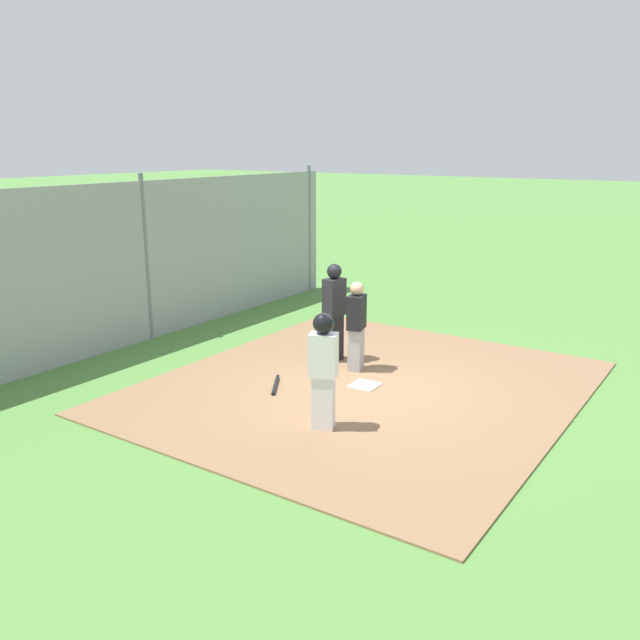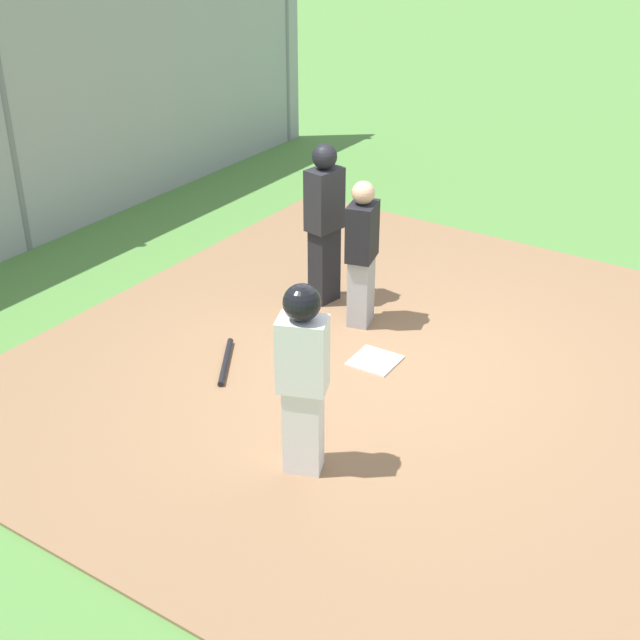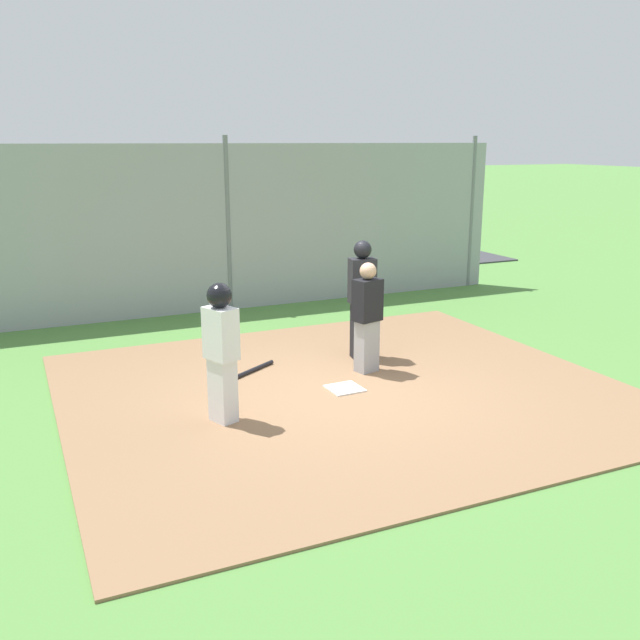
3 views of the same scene
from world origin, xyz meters
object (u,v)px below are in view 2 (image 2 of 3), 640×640
home_plate (375,361)px  catcher (362,252)px  baseball_bat (226,362)px  runner (303,368)px  umpire (324,221)px

home_plate → catcher: (-0.62, -0.55, 0.81)m
home_plate → baseball_bat: (0.86, -1.20, 0.02)m
home_plate → runner: bearing=11.8°
umpire → home_plate: bearing=-27.0°
home_plate → catcher: 1.15m
umpire → runner: umpire is taller
catcher → umpire: bearing=144.1°
catcher → baseball_bat: catcher is taller
runner → catcher: bearing=-0.7°
runner → baseball_bat: size_ratio=1.99×
catcher → umpire: size_ratio=0.88×
catcher → home_plate: bearing=-63.4°
home_plate → umpire: bearing=-126.3°
runner → baseball_bat: bearing=37.9°
baseball_bat → home_plate: bearing=93.2°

